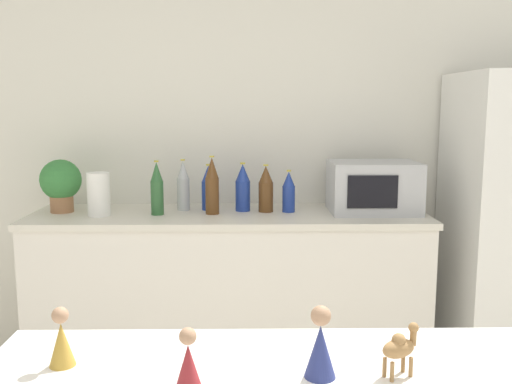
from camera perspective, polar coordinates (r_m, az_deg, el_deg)
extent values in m
cube|color=silver|center=(3.44, 1.88, 4.57)|extent=(8.00, 0.06, 2.55)
cube|color=silver|center=(3.28, -2.66, -10.41)|extent=(2.14, 0.60, 0.90)
cube|color=silver|center=(3.16, -2.72, -2.39)|extent=(2.17, 0.63, 0.03)
cylinder|color=#9E6B47|center=(3.34, -18.84, -1.08)|extent=(0.13, 0.13, 0.10)
sphere|color=#387F3D|center=(3.32, -18.95, 1.17)|extent=(0.22, 0.22, 0.22)
cylinder|color=white|center=(3.16, -15.46, -0.22)|extent=(0.12, 0.12, 0.23)
cube|color=#B2B5BA|center=(3.22, 11.64, 0.51)|extent=(0.48, 0.36, 0.28)
cube|color=black|center=(3.04, 11.59, 0.01)|extent=(0.26, 0.01, 0.17)
cylinder|color=brown|center=(3.11, -4.40, -0.39)|extent=(0.08, 0.08, 0.20)
cone|color=brown|center=(3.09, -4.44, 2.46)|extent=(0.07, 0.07, 0.11)
cylinder|color=gold|center=(3.08, -4.45, 3.56)|extent=(0.03, 0.03, 0.01)
cylinder|color=navy|center=(3.19, -1.33, -0.39)|extent=(0.08, 0.08, 0.17)
cone|color=navy|center=(3.17, -1.34, 1.97)|extent=(0.08, 0.08, 0.10)
cylinder|color=gold|center=(3.17, -1.34, 2.89)|extent=(0.03, 0.03, 0.01)
cylinder|color=brown|center=(3.17, 0.99, -0.51)|extent=(0.08, 0.08, 0.16)
cone|color=brown|center=(3.15, 0.99, 1.80)|extent=(0.08, 0.08, 0.09)
cylinder|color=gold|center=(3.14, 0.99, 2.71)|extent=(0.03, 0.03, 0.01)
cylinder|color=navy|center=(3.17, 3.28, -0.70)|extent=(0.07, 0.07, 0.15)
cone|color=navy|center=(3.15, 3.30, 1.33)|extent=(0.07, 0.07, 0.08)
cylinder|color=gold|center=(3.15, 3.31, 2.14)|extent=(0.02, 0.02, 0.01)
cylinder|color=#B2B7BC|center=(3.24, -7.27, -0.23)|extent=(0.07, 0.07, 0.18)
cone|color=#B2B7BC|center=(3.22, -7.32, 2.24)|extent=(0.07, 0.07, 0.10)
cylinder|color=gold|center=(3.22, -7.34, 3.21)|extent=(0.02, 0.02, 0.01)
cylinder|color=#2D6033|center=(3.13, -9.85, -0.58)|extent=(0.07, 0.07, 0.18)
cone|color=#2D6033|center=(3.11, -9.92, 2.03)|extent=(0.07, 0.07, 0.10)
cylinder|color=gold|center=(3.10, -9.95, 3.05)|extent=(0.02, 0.02, 0.01)
cylinder|color=navy|center=(3.24, -4.76, -0.36)|extent=(0.08, 0.08, 0.16)
cone|color=navy|center=(3.22, -4.79, 1.86)|extent=(0.07, 0.07, 0.09)
cylinder|color=gold|center=(3.21, -4.80, 2.73)|extent=(0.03, 0.03, 0.01)
ellipsoid|color=olive|center=(1.28, 14.06, -14.94)|extent=(0.09, 0.07, 0.04)
sphere|color=olive|center=(1.27, 14.09, -14.19)|extent=(0.03, 0.03, 0.03)
cylinder|color=olive|center=(1.30, 15.45, -13.74)|extent=(0.01, 0.01, 0.04)
sphere|color=olive|center=(1.29, 15.49, -12.93)|extent=(0.02, 0.02, 0.02)
cylinder|color=olive|center=(1.32, 14.50, -16.17)|extent=(0.01, 0.01, 0.04)
cylinder|color=olive|center=(1.31, 15.22, -16.53)|extent=(0.01, 0.01, 0.04)
cylinder|color=olive|center=(1.29, 12.73, -16.72)|extent=(0.01, 0.01, 0.04)
cylinder|color=olive|center=(1.27, 13.45, -17.10)|extent=(0.01, 0.01, 0.04)
cone|color=#B28933|center=(1.37, -18.85, -14.22)|extent=(0.06, 0.06, 0.10)
sphere|color=#A37A5B|center=(1.34, -19.00, -11.57)|extent=(0.04, 0.04, 0.04)
cone|color=navy|center=(1.25, 6.44, -15.54)|extent=(0.07, 0.07, 0.11)
sphere|color=#A37A5B|center=(1.22, 6.50, -12.19)|extent=(0.04, 0.04, 0.04)
cone|color=maroon|center=(1.21, -6.78, -16.98)|extent=(0.06, 0.06, 0.10)
sphere|color=#A37A5B|center=(1.18, -6.84, -14.13)|extent=(0.04, 0.04, 0.04)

